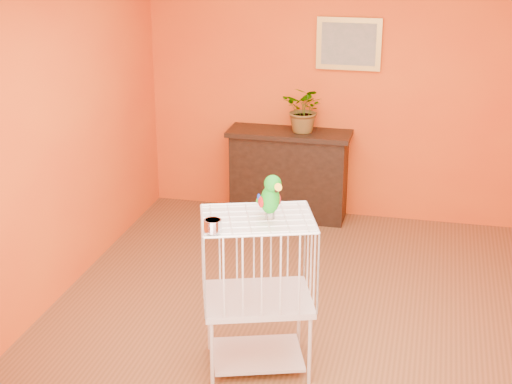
# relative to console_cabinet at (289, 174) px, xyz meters

# --- Properties ---
(ground) EXTENTS (4.50, 4.50, 0.00)m
(ground) POSITION_rel_console_cabinet_xyz_m (0.53, -2.04, -0.45)
(ground) COLOR brown
(ground) RESTS_ON ground
(room_shell) EXTENTS (4.50, 4.50, 4.50)m
(room_shell) POSITION_rel_console_cabinet_xyz_m (0.53, -2.04, 1.13)
(room_shell) COLOR orange
(room_shell) RESTS_ON ground
(console_cabinet) EXTENTS (1.22, 0.44, 0.90)m
(console_cabinet) POSITION_rel_console_cabinet_xyz_m (0.00, 0.00, 0.00)
(console_cabinet) COLOR black
(console_cabinet) RESTS_ON ground
(potted_plant) EXTENTS (0.52, 0.55, 0.36)m
(potted_plant) POSITION_rel_console_cabinet_xyz_m (0.15, 0.00, 0.63)
(potted_plant) COLOR #26722D
(potted_plant) RESTS_ON console_cabinet
(framed_picture) EXTENTS (0.62, 0.04, 0.50)m
(framed_picture) POSITION_rel_console_cabinet_xyz_m (0.53, 0.18, 1.30)
(framed_picture) COLOR gold
(framed_picture) RESTS_ON room_shell
(birdcage) EXTENTS (0.85, 0.75, 1.10)m
(birdcage) POSITION_rel_console_cabinet_xyz_m (0.33, -2.76, 0.12)
(birdcage) COLOR silver
(birdcage) RESTS_ON ground
(feed_cup) EXTENTS (0.11, 0.11, 0.08)m
(feed_cup) POSITION_rel_console_cabinet_xyz_m (0.11, -3.06, 0.69)
(feed_cup) COLOR silver
(feed_cup) RESTS_ON birdcage
(parrot) EXTENTS (0.22, 0.25, 0.31)m
(parrot) POSITION_rel_console_cabinet_xyz_m (0.41, -2.77, 0.81)
(parrot) COLOR #59544C
(parrot) RESTS_ON birdcage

